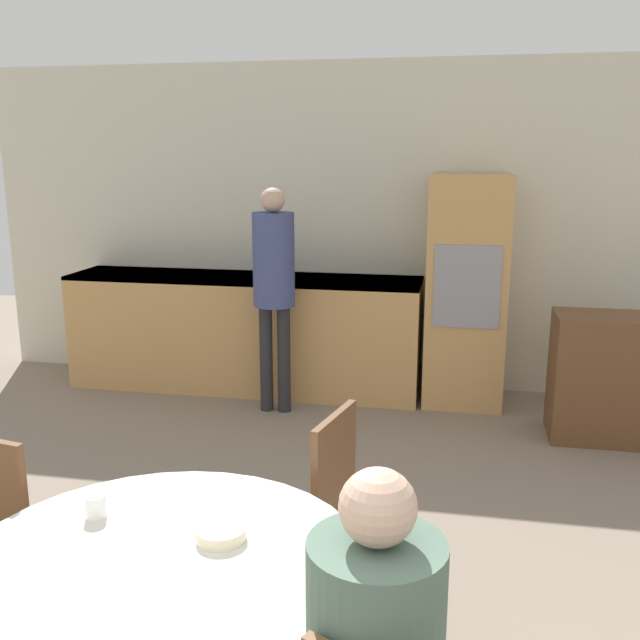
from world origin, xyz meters
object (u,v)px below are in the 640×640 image
sideboard (632,379)px  bowl_centre (221,533)px  oven_unit (466,291)px  person_standing (274,275)px  dining_table (162,624)px  chair_far_right (313,506)px  cup (96,506)px

sideboard → bowl_centre: bearing=-122.3°
oven_unit → person_standing: oven_unit is taller
sideboard → bowl_centre: size_ratio=6.53×
dining_table → chair_far_right: bearing=70.8°
oven_unit → chair_far_right: oven_unit is taller
oven_unit → sideboard: oven_unit is taller
person_standing → oven_unit: bearing=19.9°
sideboard → person_standing: size_ratio=0.62×
chair_far_right → cup: 0.90m
bowl_centre → sideboard: bearing=57.7°
dining_table → cup: bearing=145.2°
oven_unit → bowl_centre: 3.60m
sideboard → dining_table: 3.68m
chair_far_right → person_standing: 2.53m
person_standing → cup: size_ratio=21.61×
oven_unit → cup: size_ratio=22.72×
dining_table → bowl_centre: bearing=49.4°
dining_table → cup: (-0.31, 0.22, 0.24)m
oven_unit → cup: bearing=-109.2°
sideboard → bowl_centre: (-1.85, -2.94, 0.32)m
chair_far_right → person_standing: person_standing is taller
dining_table → cup: 0.45m
dining_table → person_standing: (-0.48, 3.18, 0.51)m
person_standing → cup: bearing=-86.7°
oven_unit → person_standing: bearing=-160.1°
sideboard → cup: 3.70m
sideboard → dining_table: sideboard is taller
person_standing → dining_table: bearing=-81.4°
person_standing → bowl_centre: (0.62, -3.02, -0.29)m
chair_far_right → bowl_centre: (-0.15, -0.67, 0.24)m
dining_table → bowl_centre: (0.14, 0.16, 0.22)m
sideboard → cup: sideboard is taller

